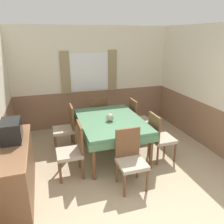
# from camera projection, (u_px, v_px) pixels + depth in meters

# --- Properties ---
(wall_back) EXTENTS (4.50, 0.09, 2.60)m
(wall_back) POSITION_uv_depth(u_px,v_px,m) (93.00, 77.00, 5.77)
(wall_back) COLOR silver
(wall_back) RESTS_ON ground_plane
(wall_right) EXTENTS (0.05, 4.29, 2.60)m
(wall_right) POSITION_uv_depth(u_px,v_px,m) (210.00, 89.00, 4.60)
(wall_right) COLOR silver
(wall_right) RESTS_ON ground_plane
(dining_table) EXTENTS (1.26, 1.72, 0.77)m
(dining_table) POSITION_uv_depth(u_px,v_px,m) (111.00, 124.00, 4.42)
(dining_table) COLOR #4C7A56
(dining_table) RESTS_ON ground_plane
(chair_right_far) EXTENTS (0.44, 0.44, 0.97)m
(chair_right_far) POSITION_uv_depth(u_px,v_px,m) (138.00, 118.00, 5.17)
(chair_right_far) COLOR brown
(chair_right_far) RESTS_ON ground_plane
(chair_head_near) EXTENTS (0.44, 0.44, 0.97)m
(chair_head_near) POSITION_uv_depth(u_px,v_px,m) (130.00, 157.00, 3.52)
(chair_head_near) COLOR brown
(chair_head_near) RESTS_ON ground_plane
(chair_right_near) EXTENTS (0.44, 0.44, 0.97)m
(chair_right_near) POSITION_uv_depth(u_px,v_px,m) (159.00, 136.00, 4.26)
(chair_right_near) COLOR brown
(chair_right_near) RESTS_ON ground_plane
(chair_left_far) EXTENTS (0.44, 0.44, 0.97)m
(chair_left_far) POSITION_uv_depth(u_px,v_px,m) (67.00, 126.00, 4.70)
(chair_left_far) COLOR brown
(chair_left_far) RESTS_ON ground_plane
(chair_head_window) EXTENTS (0.44, 0.44, 0.97)m
(chair_head_window) POSITION_uv_depth(u_px,v_px,m) (98.00, 114.00, 5.43)
(chair_head_window) COLOR brown
(chair_head_window) RESTS_ON ground_plane
(chair_left_near) EXTENTS (0.44, 0.44, 0.97)m
(chair_left_near) POSITION_uv_depth(u_px,v_px,m) (73.00, 149.00, 3.78)
(chair_left_near) COLOR brown
(chair_left_near) RESTS_ON ground_plane
(sideboard) EXTENTS (0.46, 1.55, 0.86)m
(sideboard) POSITION_uv_depth(u_px,v_px,m) (16.00, 170.00, 3.33)
(sideboard) COLOR brown
(sideboard) RESTS_ON ground_plane
(tv) EXTENTS (0.29, 0.46, 0.31)m
(tv) POSITION_uv_depth(u_px,v_px,m) (11.00, 131.00, 3.29)
(tv) COLOR black
(tv) RESTS_ON sideboard
(vase) EXTENTS (0.15, 0.15, 0.15)m
(vase) POSITION_uv_depth(u_px,v_px,m) (110.00, 117.00, 4.27)
(vase) COLOR #A39989
(vase) RESTS_ON dining_table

